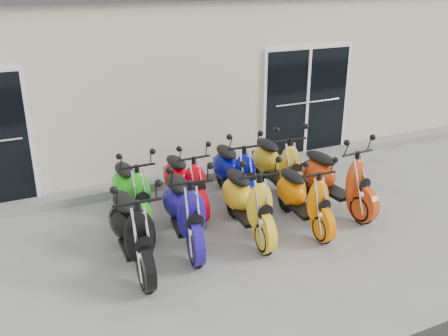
{
  "coord_description": "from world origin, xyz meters",
  "views": [
    {
      "loc": [
        -3.17,
        -6.05,
        3.64
      ],
      "look_at": [
        0.0,
        0.6,
        0.75
      ],
      "focal_mm": 40.0,
      "sensor_mm": 36.0,
      "label": 1
    }
  ],
  "objects_px": {
    "scooter_front_orange_a": "(248,192)",
    "scooter_front_red": "(336,170)",
    "scooter_back_blue": "(235,163)",
    "scooter_back_green": "(131,182)",
    "scooter_back_red": "(185,173)",
    "scooter_back_yellow": "(277,156)",
    "scooter_front_black": "(131,219)",
    "scooter_front_blue": "(184,199)",
    "scooter_front_orange_b": "(304,189)"
  },
  "relations": [
    {
      "from": "scooter_front_orange_a",
      "to": "scooter_front_red",
      "type": "xyz_separation_m",
      "value": [
        1.7,
        0.15,
        0.01
      ]
    },
    {
      "from": "scooter_front_orange_a",
      "to": "scooter_back_blue",
      "type": "bearing_deg",
      "value": 78.55
    },
    {
      "from": "scooter_back_green",
      "to": "scooter_back_red",
      "type": "height_order",
      "value": "scooter_back_green"
    },
    {
      "from": "scooter_front_red",
      "to": "scooter_back_green",
      "type": "relative_size",
      "value": 1.06
    },
    {
      "from": "scooter_back_red",
      "to": "scooter_back_blue",
      "type": "distance_m",
      "value": 0.87
    },
    {
      "from": "scooter_front_red",
      "to": "scooter_back_blue",
      "type": "distance_m",
      "value": 1.66
    },
    {
      "from": "scooter_back_green",
      "to": "scooter_back_yellow",
      "type": "distance_m",
      "value": 2.59
    },
    {
      "from": "scooter_front_black",
      "to": "scooter_front_red",
      "type": "xyz_separation_m",
      "value": [
        3.46,
        0.28,
        -0.01
      ]
    },
    {
      "from": "scooter_front_black",
      "to": "scooter_front_blue",
      "type": "relative_size",
      "value": 0.99
    },
    {
      "from": "scooter_front_orange_a",
      "to": "scooter_front_red",
      "type": "height_order",
      "value": "scooter_front_red"
    },
    {
      "from": "scooter_front_orange_b",
      "to": "scooter_back_green",
      "type": "bearing_deg",
      "value": 154.22
    },
    {
      "from": "scooter_back_green",
      "to": "scooter_front_blue",
      "type": "bearing_deg",
      "value": -65.69
    },
    {
      "from": "scooter_front_black",
      "to": "scooter_back_green",
      "type": "relative_size",
      "value": 1.07
    },
    {
      "from": "scooter_back_red",
      "to": "scooter_back_green",
      "type": "bearing_deg",
      "value": -179.9
    },
    {
      "from": "scooter_back_green",
      "to": "scooter_back_blue",
      "type": "height_order",
      "value": "scooter_back_blue"
    },
    {
      "from": "scooter_front_blue",
      "to": "scooter_back_blue",
      "type": "distance_m",
      "value": 1.63
    },
    {
      "from": "scooter_front_red",
      "to": "scooter_front_orange_b",
      "type": "bearing_deg",
      "value": -164.73
    },
    {
      "from": "scooter_back_blue",
      "to": "scooter_back_yellow",
      "type": "bearing_deg",
      "value": 4.95
    },
    {
      "from": "scooter_front_blue",
      "to": "scooter_back_green",
      "type": "xyz_separation_m",
      "value": [
        -0.47,
        1.04,
        -0.05
      ]
    },
    {
      "from": "scooter_front_blue",
      "to": "scooter_back_blue",
      "type": "height_order",
      "value": "scooter_front_blue"
    },
    {
      "from": "scooter_front_blue",
      "to": "scooter_front_red",
      "type": "bearing_deg",
      "value": 8.89
    },
    {
      "from": "scooter_front_blue",
      "to": "scooter_back_blue",
      "type": "bearing_deg",
      "value": 46.1
    },
    {
      "from": "scooter_front_black",
      "to": "scooter_back_blue",
      "type": "bearing_deg",
      "value": 33.4
    },
    {
      "from": "scooter_back_green",
      "to": "scooter_back_yellow",
      "type": "bearing_deg",
      "value": -0.92
    },
    {
      "from": "scooter_front_orange_a",
      "to": "scooter_back_yellow",
      "type": "relative_size",
      "value": 0.99
    },
    {
      "from": "scooter_front_orange_b",
      "to": "scooter_front_red",
      "type": "bearing_deg",
      "value": 23.76
    },
    {
      "from": "scooter_front_blue",
      "to": "scooter_back_blue",
      "type": "xyz_separation_m",
      "value": [
        1.29,
        1.0,
        -0.02
      ]
    },
    {
      "from": "scooter_front_blue",
      "to": "scooter_back_yellow",
      "type": "bearing_deg",
      "value": 33.49
    },
    {
      "from": "scooter_front_orange_a",
      "to": "scooter_back_yellow",
      "type": "bearing_deg",
      "value": 49.3
    },
    {
      "from": "scooter_back_yellow",
      "to": "scooter_front_black",
      "type": "bearing_deg",
      "value": -152.81
    },
    {
      "from": "scooter_front_black",
      "to": "scooter_back_red",
      "type": "distance_m",
      "value": 1.82
    },
    {
      "from": "scooter_front_red",
      "to": "scooter_back_red",
      "type": "height_order",
      "value": "scooter_front_red"
    },
    {
      "from": "scooter_front_orange_a",
      "to": "scooter_back_blue",
      "type": "height_order",
      "value": "same"
    },
    {
      "from": "scooter_front_blue",
      "to": "scooter_back_yellow",
      "type": "height_order",
      "value": "scooter_front_blue"
    },
    {
      "from": "scooter_back_green",
      "to": "scooter_back_red",
      "type": "xyz_separation_m",
      "value": [
        0.89,
        0.02,
        -0.02
      ]
    },
    {
      "from": "scooter_front_black",
      "to": "scooter_front_blue",
      "type": "height_order",
      "value": "scooter_front_blue"
    },
    {
      "from": "scooter_back_green",
      "to": "scooter_front_red",
      "type": "bearing_deg",
      "value": -17.97
    },
    {
      "from": "scooter_front_blue",
      "to": "scooter_front_red",
      "type": "distance_m",
      "value": 2.64
    },
    {
      "from": "scooter_front_black",
      "to": "scooter_front_red",
      "type": "bearing_deg",
      "value": 7.29
    },
    {
      "from": "scooter_back_red",
      "to": "scooter_back_yellow",
      "type": "xyz_separation_m",
      "value": [
        1.69,
        -0.07,
        0.05
      ]
    },
    {
      "from": "scooter_back_blue",
      "to": "scooter_front_orange_b",
      "type": "bearing_deg",
      "value": -61.97
    },
    {
      "from": "scooter_front_red",
      "to": "scooter_back_yellow",
      "type": "xyz_separation_m",
      "value": [
        -0.52,
        0.97,
        -0.0
      ]
    },
    {
      "from": "scooter_front_black",
      "to": "scooter_front_orange_a",
      "type": "xyz_separation_m",
      "value": [
        1.76,
        0.14,
        -0.01
      ]
    },
    {
      "from": "scooter_front_orange_a",
      "to": "scooter_back_red",
      "type": "height_order",
      "value": "scooter_front_orange_a"
    },
    {
      "from": "scooter_front_orange_a",
      "to": "scooter_back_red",
      "type": "distance_m",
      "value": 1.3
    },
    {
      "from": "scooter_back_green",
      "to": "scooter_front_black",
      "type": "bearing_deg",
      "value": -105.02
    },
    {
      "from": "scooter_front_orange_b",
      "to": "scooter_front_orange_a",
      "type": "bearing_deg",
      "value": 174.59
    },
    {
      "from": "scooter_front_orange_a",
      "to": "scooter_front_orange_b",
      "type": "bearing_deg",
      "value": -3.68
    },
    {
      "from": "scooter_front_orange_b",
      "to": "scooter_back_yellow",
      "type": "bearing_deg",
      "value": 80.8
    },
    {
      "from": "scooter_front_orange_b",
      "to": "scooter_back_green",
      "type": "relative_size",
      "value": 0.96
    }
  ]
}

